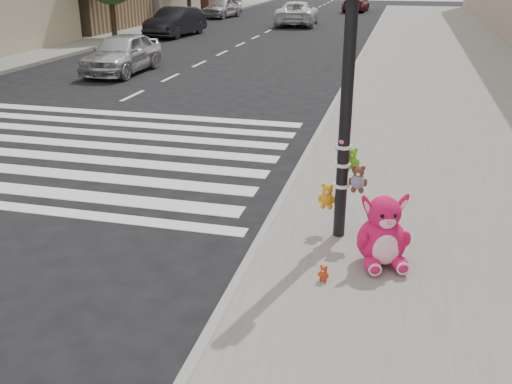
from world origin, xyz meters
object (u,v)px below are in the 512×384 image
(car_silver_far, at_px, (122,53))
(red_teddy, at_px, (324,273))
(car_white_near, at_px, (297,13))
(signal_pole, at_px, (346,118))
(pink_bunny, at_px, (383,236))
(car_dark_far, at_px, (176,22))

(car_silver_far, bearing_deg, red_teddy, -55.48)
(car_silver_far, xyz_separation_m, car_white_near, (3.00, 18.42, 0.03))
(signal_pole, bearing_deg, car_silver_far, 128.01)
(signal_pole, bearing_deg, car_white_near, 101.48)
(car_white_near, bearing_deg, car_silver_far, 75.99)
(pink_bunny, height_order, car_silver_far, car_silver_far)
(car_white_near, bearing_deg, car_dark_far, 49.61)
(red_teddy, distance_m, car_silver_far, 15.83)
(signal_pole, xyz_separation_m, car_white_near, (-6.11, 30.07, -1.09))
(pink_bunny, distance_m, car_dark_far, 26.28)
(signal_pole, distance_m, car_silver_far, 14.83)
(pink_bunny, bearing_deg, car_dark_far, 98.42)
(car_dark_far, xyz_separation_m, car_white_near, (5.31, 7.41, -0.02))
(pink_bunny, height_order, red_teddy, pink_bunny)
(pink_bunny, xyz_separation_m, car_silver_far, (-9.71, 12.36, 0.17))
(signal_pole, bearing_deg, red_teddy, -91.94)
(signal_pole, relative_size, car_silver_far, 0.97)
(car_dark_far, relative_size, car_white_near, 0.87)
(car_dark_far, bearing_deg, signal_pole, -57.08)
(pink_bunny, distance_m, car_silver_far, 15.72)
(signal_pole, height_order, red_teddy, signal_pole)
(car_silver_far, height_order, car_white_near, car_white_near)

